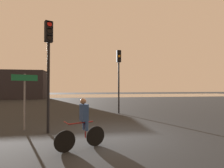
{
  "coord_description": "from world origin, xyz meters",
  "views": [
    {
      "loc": [
        -1.39,
        -7.08,
        1.97
      ],
      "look_at": [
        0.5,
        5.0,
        2.2
      ],
      "focal_mm": 28.0,
      "sensor_mm": 36.0,
      "label": 1
    }
  ],
  "objects_px": {
    "traffic_light_near_left": "(49,56)",
    "cyclist": "(83,123)",
    "traffic_light_center": "(119,70)",
    "direction_sign_post": "(25,93)",
    "distant_building": "(14,85)"
  },
  "relations": [
    {
      "from": "distant_building",
      "to": "cyclist",
      "type": "distance_m",
      "value": 28.66
    },
    {
      "from": "distant_building",
      "to": "direction_sign_post",
      "type": "relative_size",
      "value": 3.88
    },
    {
      "from": "traffic_light_near_left",
      "to": "cyclist",
      "type": "xyz_separation_m",
      "value": [
        1.5,
        -2.14,
        -2.51
      ]
    },
    {
      "from": "cyclist",
      "to": "distant_building",
      "type": "bearing_deg",
      "value": -0.08
    },
    {
      "from": "distant_building",
      "to": "traffic_light_center",
      "type": "relative_size",
      "value": 2.11
    },
    {
      "from": "direction_sign_post",
      "to": "cyclist",
      "type": "height_order",
      "value": "direction_sign_post"
    },
    {
      "from": "distant_building",
      "to": "traffic_light_center",
      "type": "height_order",
      "value": "distant_building"
    },
    {
      "from": "traffic_light_center",
      "to": "cyclist",
      "type": "bearing_deg",
      "value": 64.04
    },
    {
      "from": "direction_sign_post",
      "to": "cyclist",
      "type": "distance_m",
      "value": 4.04
    },
    {
      "from": "traffic_light_center",
      "to": "direction_sign_post",
      "type": "distance_m",
      "value": 7.05
    },
    {
      "from": "traffic_light_center",
      "to": "direction_sign_post",
      "type": "xyz_separation_m",
      "value": [
        -5.29,
        -4.37,
        -1.61
      ]
    },
    {
      "from": "traffic_light_center",
      "to": "traffic_light_near_left",
      "type": "relative_size",
      "value": 0.99
    },
    {
      "from": "traffic_light_center",
      "to": "cyclist",
      "type": "height_order",
      "value": "traffic_light_center"
    },
    {
      "from": "traffic_light_near_left",
      "to": "traffic_light_center",
      "type": "bearing_deg",
      "value": -154.87
    },
    {
      "from": "traffic_light_center",
      "to": "traffic_light_near_left",
      "type": "distance_m",
      "value": 6.55
    }
  ]
}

